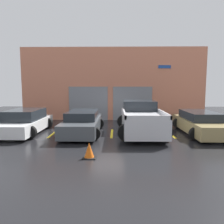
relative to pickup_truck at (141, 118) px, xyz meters
name	(u,v)px	position (x,y,z in m)	size (l,w,h in m)	color
ground_plane	(112,127)	(-1.56, 1.47, -0.81)	(28.00, 28.00, 0.00)	black
shophouse_building	(113,85)	(-1.57, 4.76, 1.84)	(13.61, 0.68, 5.37)	#D17A5B
pickup_truck	(141,118)	(0.00, 0.00, 0.00)	(2.53, 5.12, 1.69)	silver
sedan_white	(25,122)	(-6.24, -0.22, -0.21)	(2.21, 4.26, 1.27)	white
sedan_side	(83,123)	(-3.12, -0.23, -0.23)	(2.12, 4.59, 1.20)	#474C51
van_right	(200,123)	(3.12, -0.23, -0.24)	(2.11, 4.71, 1.18)	#9E8956
parking_stripe_left	(54,133)	(-4.68, -0.26, -0.80)	(0.12, 2.20, 0.01)	gold
parking_stripe_centre	(112,133)	(-1.56, -0.26, -0.80)	(0.12, 2.20, 0.01)	gold
parking_stripe_right	(170,134)	(1.56, -0.26, -0.80)	(0.12, 2.20, 0.01)	gold
traffic_cone	(89,151)	(-2.28, -4.29, -0.55)	(0.47, 0.47, 0.55)	black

